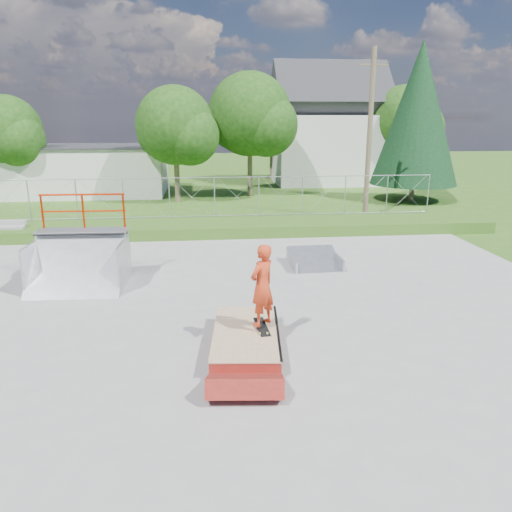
{
  "coord_description": "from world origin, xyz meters",
  "views": [
    {
      "loc": [
        -0.52,
        -11.8,
        4.85
      ],
      "look_at": [
        0.92,
        1.59,
        1.1
      ],
      "focal_mm": 35.0,
      "sensor_mm": 36.0,
      "label": 1
    }
  ],
  "objects_px": {
    "flat_bank_ramp": "(315,260)",
    "skater": "(262,289)",
    "quarter_pipe": "(76,245)",
    "grind_box": "(246,340)"
  },
  "relations": [
    {
      "from": "quarter_pipe",
      "to": "skater",
      "type": "bearing_deg",
      "value": -40.33
    },
    {
      "from": "grind_box",
      "to": "skater",
      "type": "distance_m",
      "value": 1.2
    },
    {
      "from": "flat_bank_ramp",
      "to": "skater",
      "type": "relative_size",
      "value": 0.97
    },
    {
      "from": "flat_bank_ramp",
      "to": "quarter_pipe",
      "type": "bearing_deg",
      "value": -170.43
    },
    {
      "from": "skater",
      "to": "quarter_pipe",
      "type": "bearing_deg",
      "value": -84.63
    },
    {
      "from": "flat_bank_ramp",
      "to": "grind_box",
      "type": "bearing_deg",
      "value": -116.91
    },
    {
      "from": "quarter_pipe",
      "to": "skater",
      "type": "xyz_separation_m",
      "value": [
        4.86,
        -4.45,
        0.04
      ]
    },
    {
      "from": "flat_bank_ramp",
      "to": "skater",
      "type": "bearing_deg",
      "value": -114.23
    },
    {
      "from": "flat_bank_ramp",
      "to": "skater",
      "type": "xyz_separation_m",
      "value": [
        -2.48,
        -5.87,
        1.11
      ]
    },
    {
      "from": "flat_bank_ramp",
      "to": "skater",
      "type": "height_order",
      "value": "skater"
    }
  ]
}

